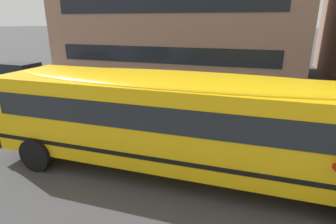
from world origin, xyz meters
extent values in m
plane|color=#424244|center=(0.00, 0.00, 0.00)|extent=(400.00, 400.00, 0.00)
cube|color=gray|center=(0.00, 7.45, 0.01)|extent=(120.00, 3.00, 0.01)
cube|color=silver|center=(0.00, 0.00, 0.00)|extent=(110.00, 0.16, 0.01)
cube|color=yellow|center=(-1.14, -1.78, 1.55)|extent=(10.68, 2.49, 2.13)
cube|color=black|center=(-6.55, -1.81, 0.66)|extent=(0.21, 2.43, 0.35)
cube|color=black|center=(-1.14, -1.78, 1.94)|extent=(10.04, 2.53, 0.62)
cube|color=black|center=(-1.14, -1.78, 0.92)|extent=(10.70, 2.52, 0.12)
ellipsoid|color=yellow|center=(-1.14, -1.78, 2.62)|extent=(10.26, 2.30, 0.35)
cylinder|color=black|center=(-5.20, -0.59, 0.48)|extent=(0.97, 0.28, 0.97)
cylinder|color=black|center=(-5.18, -3.02, 0.48)|extent=(0.97, 0.28, 0.97)
cube|color=maroon|center=(-13.37, 4.69, 0.65)|extent=(3.92, 1.76, 0.70)
cube|color=black|center=(-13.52, 4.69, 1.32)|extent=(2.22, 1.59, 0.64)
cylinder|color=black|center=(-12.06, 5.52, 0.30)|extent=(0.60, 0.19, 0.60)
cylinder|color=black|center=(-12.09, 3.82, 0.30)|extent=(0.60, 0.19, 0.60)
cylinder|color=black|center=(-14.66, 5.56, 0.30)|extent=(0.60, 0.19, 0.60)
cube|color=black|center=(-5.65, 8.93, 1.92)|extent=(15.18, 0.04, 1.10)
cube|color=black|center=(-5.65, 8.93, 5.12)|extent=(15.18, 0.04, 1.10)
camera|label=1|loc=(0.53, -8.45, 4.07)|focal=29.11mm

